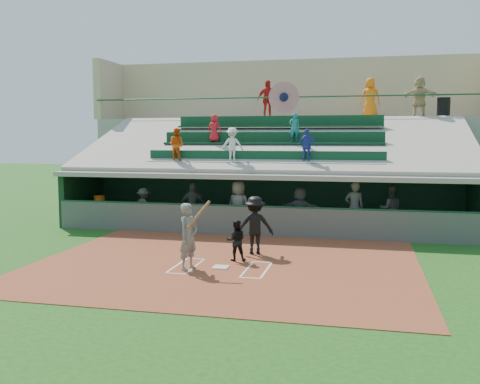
% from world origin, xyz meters
% --- Properties ---
extents(ground, '(100.00, 100.00, 0.00)m').
position_xyz_m(ground, '(0.00, 0.00, 0.00)').
color(ground, '#194A15').
rests_on(ground, ground).
extents(dirt_slab, '(11.00, 9.00, 0.02)m').
position_xyz_m(dirt_slab, '(0.00, 0.50, 0.01)').
color(dirt_slab, brown).
rests_on(dirt_slab, ground).
extents(home_plate, '(0.43, 0.43, 0.03)m').
position_xyz_m(home_plate, '(0.00, 0.00, 0.04)').
color(home_plate, silver).
rests_on(home_plate, dirt_slab).
extents(batters_box_chalk, '(2.65, 1.85, 0.01)m').
position_xyz_m(batters_box_chalk, '(0.00, 0.00, 0.02)').
color(batters_box_chalk, silver).
rests_on(batters_box_chalk, dirt_slab).
extents(dugout_floor, '(16.00, 3.50, 0.04)m').
position_xyz_m(dugout_floor, '(0.00, 6.75, 0.02)').
color(dugout_floor, gray).
rests_on(dugout_floor, ground).
extents(concourse_slab, '(20.00, 3.00, 4.60)m').
position_xyz_m(concourse_slab, '(0.00, 13.50, 2.30)').
color(concourse_slab, gray).
rests_on(concourse_slab, ground).
extents(grandstand, '(20.40, 10.40, 7.80)m').
position_xyz_m(grandstand, '(-0.01, 10.51, 2.26)').
color(grandstand, '#525752').
rests_on(grandstand, ground).
extents(batter_at_plate, '(0.95, 0.81, 1.95)m').
position_xyz_m(batter_at_plate, '(-0.81, -0.39, 0.95)').
color(batter_at_plate, '#5C5F5A').
rests_on(batter_at_plate, dirt_slab).
extents(catcher, '(0.69, 0.60, 1.22)m').
position_xyz_m(catcher, '(0.22, 0.94, 0.63)').
color(catcher, black).
rests_on(catcher, dirt_slab).
extents(home_umpire, '(1.30, 0.94, 1.81)m').
position_xyz_m(home_umpire, '(0.57, 2.00, 0.93)').
color(home_umpire, black).
rests_on(home_umpire, dirt_slab).
extents(dugout_bench, '(13.37, 4.72, 0.42)m').
position_xyz_m(dugout_bench, '(-0.28, 7.85, 0.25)').
color(dugout_bench, '#986337').
rests_on(dugout_bench, dugout_floor).
extents(white_table, '(1.00, 0.86, 0.75)m').
position_xyz_m(white_table, '(-6.92, 6.18, 0.41)').
color(white_table, white).
rests_on(white_table, dugout_floor).
extents(water_cooler, '(0.44, 0.44, 0.44)m').
position_xyz_m(water_cooler, '(-6.92, 6.15, 1.01)').
color(water_cooler, '#D65B0C').
rests_on(water_cooler, white_table).
extents(dugout_player_a, '(1.16, 0.94, 1.56)m').
position_xyz_m(dugout_player_a, '(-4.91, 6.12, 0.82)').
color(dugout_player_a, '#50534E').
rests_on(dugout_player_a, dugout_floor).
extents(dugout_player_b, '(1.13, 0.74, 1.79)m').
position_xyz_m(dugout_player_b, '(-2.83, 6.21, 0.94)').
color(dugout_player_b, '#525450').
rests_on(dugout_player_b, dugout_floor).
extents(dugout_player_c, '(1.10, 0.88, 1.95)m').
position_xyz_m(dugout_player_c, '(-0.81, 5.64, 1.02)').
color(dugout_player_c, '#595C57').
rests_on(dugout_player_c, dugout_floor).
extents(dugout_player_d, '(1.66, 0.77, 1.72)m').
position_xyz_m(dugout_player_d, '(1.52, 6.12, 0.90)').
color(dugout_player_d, '#5D605A').
rests_on(dugout_player_d, dugout_floor).
extents(dugout_player_e, '(0.77, 0.55, 1.96)m').
position_xyz_m(dugout_player_e, '(3.55, 6.15, 1.02)').
color(dugout_player_e, '#5B5D58').
rests_on(dugout_player_e, dugout_floor).
extents(dugout_player_f, '(0.93, 0.77, 1.76)m').
position_xyz_m(dugout_player_f, '(4.91, 6.92, 0.92)').
color(dugout_player_f, '#5B5E58').
rests_on(dugout_player_f, dugout_floor).
extents(trash_bin, '(0.59, 0.59, 0.89)m').
position_xyz_m(trash_bin, '(7.42, 12.28, 5.04)').
color(trash_bin, black).
rests_on(trash_bin, concourse_slab).
extents(concourse_staff_a, '(1.17, 0.60, 1.92)m').
position_xyz_m(concourse_staff_a, '(-0.92, 12.75, 5.56)').
color(concourse_staff_a, '#B31814').
rests_on(concourse_staff_a, concourse_slab).
extents(concourse_staff_b, '(0.98, 0.66, 1.96)m').
position_xyz_m(concourse_staff_b, '(4.11, 13.08, 5.58)').
color(concourse_staff_b, orange).
rests_on(concourse_staff_b, concourse_slab).
extents(concourse_staff_c, '(1.81, 0.77, 1.89)m').
position_xyz_m(concourse_staff_c, '(6.35, 12.29, 5.55)').
color(concourse_staff_c, tan).
rests_on(concourse_staff_c, concourse_slab).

